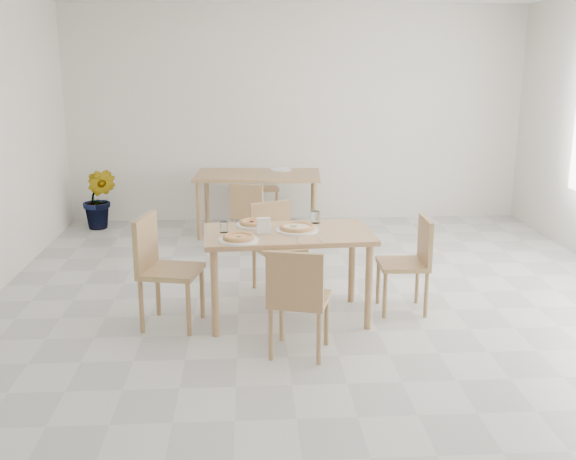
{
  "coord_description": "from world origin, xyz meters",
  "views": [
    {
      "loc": [
        -0.65,
        -5.42,
        2.14
      ],
      "look_at": [
        -0.33,
        -0.1,
        0.77
      ],
      "focal_mm": 42.0,
      "sensor_mm": 36.0,
      "label": 1
    }
  ],
  "objects": [
    {
      "name": "chair_east",
      "position": [
        0.74,
        0.02,
        0.48
      ],
      "size": [
        0.42,
        0.42,
        0.82
      ],
      "rotation": [
        0.0,
        0.0,
        -1.6
      ],
      "color": "tan",
      "rests_on": "ground"
    },
    {
      "name": "tumbler_a",
      "position": [
        -0.08,
        0.19,
        0.8
      ],
      "size": [
        0.08,
        0.08,
        0.1
      ],
      "primitive_type": "cylinder",
      "color": "white",
      "rests_on": "main_table"
    },
    {
      "name": "plate_margherita",
      "position": [
        -0.73,
        -0.37,
        0.76
      ],
      "size": [
        0.31,
        0.31,
        0.02
      ],
      "primitive_type": "cylinder",
      "color": "white",
      "rests_on": "main_table"
    },
    {
      "name": "potted_plant",
      "position": [
        -2.54,
        3.09,
        0.39
      ],
      "size": [
        0.48,
        0.41,
        0.78
      ],
      "primitive_type": "imported",
      "rotation": [
        0.0,
        0.0,
        -0.17
      ],
      "color": "#2D7021",
      "rests_on": "ground"
    },
    {
      "name": "pizza_pepperoni",
      "position": [
        -0.6,
        0.11,
        0.78
      ],
      "size": [
        0.27,
        0.27,
        0.03
      ],
      "rotation": [
        0.0,
        0.0,
        0.14
      ],
      "color": "#EDC36F",
      "rests_on": "plate_pepperoni"
    },
    {
      "name": "plate_empty",
      "position": [
        -0.24,
        3.0,
        0.76
      ],
      "size": [
        0.27,
        0.27,
        0.02
      ],
      "primitive_type": "cylinder",
      "color": "white",
      "rests_on": "second_table"
    },
    {
      "name": "pizza_mushroom",
      "position": [
        -0.25,
        -0.08,
        0.78
      ],
      "size": [
        0.38,
        0.38,
        0.03
      ],
      "rotation": [
        0.0,
        0.0,
        0.37
      ],
      "color": "#EDC36F",
      "rests_on": "plate_mushroom"
    },
    {
      "name": "chair_north",
      "position": [
        -0.41,
        0.65,
        0.48
      ],
      "size": [
        0.53,
        0.53,
        0.82
      ],
      "rotation": [
        0.0,
        0.0,
        0.4
      ],
      "color": "tan",
      "rests_on": "ground"
    },
    {
      "name": "plate_mushroom",
      "position": [
        -0.25,
        -0.08,
        0.76
      ],
      "size": [
        0.35,
        0.35,
        0.02
      ],
      "primitive_type": "cylinder",
      "color": "white",
      "rests_on": "main_table"
    },
    {
      "name": "napkin_holder",
      "position": [
        -0.53,
        -0.16,
        0.81
      ],
      "size": [
        0.12,
        0.07,
        0.13
      ],
      "rotation": [
        0.0,
        0.0,
        0.09
      ],
      "color": "silver",
      "rests_on": "main_table"
    },
    {
      "name": "pizza_margherita",
      "position": [
        -0.73,
        -0.37,
        0.78
      ],
      "size": [
        0.28,
        0.28,
        0.03
      ],
      "rotation": [
        0.0,
        0.0,
        -0.17
      ],
      "color": "#EDC36F",
      "rests_on": "plate_margherita"
    },
    {
      "name": "tumbler_b",
      "position": [
        -0.85,
        -0.08,
        0.79
      ],
      "size": [
        0.07,
        0.07,
        0.09
      ],
      "primitive_type": "cylinder",
      "color": "white",
      "rests_on": "main_table"
    },
    {
      "name": "fork_a",
      "position": [
        -0.09,
        -0.34,
        0.75
      ],
      "size": [
        0.04,
        0.19,
        0.01
      ],
      "primitive_type": "cube",
      "rotation": [
        0.0,
        0.0,
        0.16
      ],
      "color": "silver",
      "rests_on": "main_table"
    },
    {
      "name": "plate_pepperoni",
      "position": [
        -0.6,
        0.11,
        0.76
      ],
      "size": [
        0.3,
        0.3,
        0.02
      ],
      "primitive_type": "cylinder",
      "color": "white",
      "rests_on": "main_table"
    },
    {
      "name": "chair_back_s",
      "position": [
        -0.64,
        2.02,
        0.45
      ],
      "size": [
        0.48,
        0.48,
        0.77
      ],
      "rotation": [
        0.0,
        0.0,
        2.82
      ],
      "color": "tan",
      "rests_on": "ground"
    },
    {
      "name": "second_table",
      "position": [
        -0.53,
        2.77,
        0.67
      ],
      "size": [
        1.58,
        0.98,
        0.75
      ],
      "rotation": [
        0.0,
        0.0,
        -0.07
      ],
      "color": "tan",
      "rests_on": "ground"
    },
    {
      "name": "chair_west",
      "position": [
        -1.36,
        -0.19,
        0.53
      ],
      "size": [
        0.54,
        0.54,
        0.91
      ],
      "rotation": [
        0.0,
        0.0,
        1.36
      ],
      "color": "tan",
      "rests_on": "ground"
    },
    {
      "name": "chair_south",
      "position": [
        -0.31,
        -0.87,
        0.48
      ],
      "size": [
        0.5,
        0.5,
        0.83
      ],
      "rotation": [
        0.0,
        0.0,
        2.87
      ],
      "color": "tan",
      "rests_on": "ground"
    },
    {
      "name": "chair_back_n",
      "position": [
        -0.49,
        3.53,
        0.51
      ],
      "size": [
        0.47,
        0.47,
        0.87
      ],
      "rotation": [
        0.0,
        0.0,
        0.1
      ],
      "color": "tan",
      "rests_on": "ground"
    },
    {
      "name": "fork_b",
      "position": [
        -0.26,
        -0.37,
        0.75
      ],
      "size": [
        0.02,
        0.19,
        0.01
      ],
      "primitive_type": "cube",
      "rotation": [
        0.0,
        0.0,
        0.03
      ],
      "color": "silver",
      "rests_on": "main_table"
    },
    {
      "name": "main_table",
      "position": [
        -0.33,
        -0.1,
        0.66
      ],
      "size": [
        1.41,
        0.86,
        0.75
      ],
      "rotation": [
        0.0,
        0.0,
        0.06
      ],
      "color": "tan",
      "rests_on": "ground"
    }
  ]
}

